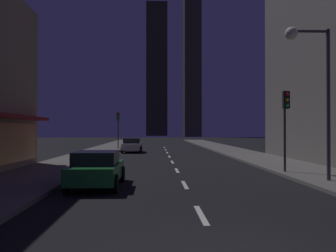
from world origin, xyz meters
TOP-DOWN VIEW (x-y plane):
  - ground_plane at (0.00, 32.00)m, footprint 78.00×136.00m
  - sidewalk_right at (7.00, 32.00)m, footprint 4.00×76.00m
  - sidewalk_left at (-7.00, 32.00)m, footprint 4.00×76.00m
  - lane_marking_center at (0.00, 18.80)m, footprint 0.16×43.80m
  - skyscraper_distant_tall at (-0.49, 130.86)m, footprint 8.07×7.40m
  - skyscraper_distant_mid at (11.34, 111.78)m, footprint 5.58×6.88m
  - car_parked_near at (-3.60, 8.03)m, footprint 1.98×4.24m
  - car_parked_far at (-3.60, 29.93)m, footprint 1.98×4.24m
  - fire_hydrant_far_left at (-5.90, 20.22)m, footprint 0.42×0.30m
  - traffic_light_near_right at (5.50, 11.60)m, footprint 0.32×0.48m
  - traffic_light_far_left at (-5.50, 34.60)m, footprint 0.32×0.48m
  - street_lamp_right at (5.38, 8.52)m, footprint 1.96×0.56m

SIDE VIEW (x-z plane):
  - ground_plane at x=0.00m, z-range -0.10..0.00m
  - lane_marking_center at x=0.00m, z-range 0.00..0.01m
  - sidewalk_right at x=7.00m, z-range 0.00..0.15m
  - sidewalk_left at x=-7.00m, z-range 0.00..0.15m
  - fire_hydrant_far_left at x=-5.90m, z-range 0.13..0.78m
  - car_parked_near at x=-3.60m, z-range 0.02..1.47m
  - car_parked_far at x=-3.60m, z-range 0.02..1.47m
  - traffic_light_near_right at x=5.50m, z-range 1.09..5.29m
  - traffic_light_far_left at x=-5.50m, z-range 1.09..5.29m
  - street_lamp_right at x=5.38m, z-range 1.78..8.36m
  - skyscraper_distant_tall at x=-0.49m, z-range 0.00..51.36m
  - skyscraper_distant_mid at x=11.34m, z-range 0.00..58.97m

